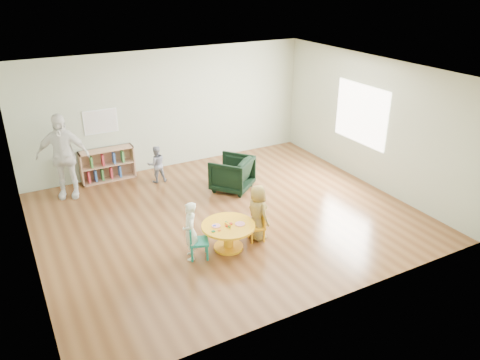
{
  "coord_description": "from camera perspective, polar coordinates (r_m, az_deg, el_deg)",
  "views": [
    {
      "loc": [
        -3.62,
        -7.2,
        4.43
      ],
      "look_at": [
        0.12,
        -0.3,
        0.87
      ],
      "focal_mm": 35.0,
      "sensor_mm": 36.0,
      "label": 1
    }
  ],
  "objects": [
    {
      "name": "kid_chair_right",
      "position": [
        8.31,
        2.28,
        -5.57
      ],
      "size": [
        0.34,
        0.34,
        0.53
      ],
      "rotation": [
        0.0,
        0.0,
        1.34
      ],
      "color": "#F9AD14",
      "rests_on": "ground"
    },
    {
      "name": "adult_caretaker",
      "position": [
        10.29,
        -20.8,
        2.73
      ],
      "size": [
        1.15,
        0.77,
        1.81
      ],
      "primitive_type": "imported",
      "rotation": [
        0.0,
        0.0,
        -0.34
      ],
      "color": "white",
      "rests_on": "ground"
    },
    {
      "name": "toddler",
      "position": [
        10.65,
        -10.15,
        1.91
      ],
      "size": [
        0.45,
        0.37,
        0.85
      ],
      "primitive_type": "imported",
      "rotation": [
        0.0,
        0.0,
        3.03
      ],
      "color": "#1A2343",
      "rests_on": "ground"
    },
    {
      "name": "alphabet_poster",
      "position": [
        10.83,
        -16.63,
        6.85
      ],
      "size": [
        0.74,
        0.01,
        0.54
      ],
      "color": "white",
      "rests_on": "ground"
    },
    {
      "name": "armchair",
      "position": [
        10.14,
        -0.98,
        0.78
      ],
      "size": [
        1.13,
        1.13,
        0.74
      ],
      "primitive_type": "imported",
      "rotation": [
        0.0,
        0.0,
        3.82
      ],
      "color": "black",
      "rests_on": "ground"
    },
    {
      "name": "activity_table",
      "position": [
        8.04,
        -1.43,
        -6.36
      ],
      "size": [
        0.92,
        0.92,
        0.5
      ],
      "rotation": [
        0.0,
        0.0,
        0.15
      ],
      "color": "#F9AD14",
      "rests_on": "ground"
    },
    {
      "name": "room",
      "position": [
        8.46,
        -1.63,
        6.93
      ],
      "size": [
        7.1,
        7.0,
        2.8
      ],
      "color": "brown",
      "rests_on": "ground"
    },
    {
      "name": "kid_chair_left",
      "position": [
        7.83,
        -5.37,
        -7.39
      ],
      "size": [
        0.4,
        0.4,
        0.59
      ],
      "rotation": [
        0.0,
        0.0,
        -1.91
      ],
      "color": "#167D6B",
      "rests_on": "ground"
    },
    {
      "name": "child_right",
      "position": [
        8.24,
        2.14,
        -3.99
      ],
      "size": [
        0.39,
        0.54,
        1.03
      ],
      "primitive_type": "imported",
      "rotation": [
        0.0,
        0.0,
        1.71
      ],
      "color": "yellow",
      "rests_on": "ground"
    },
    {
      "name": "child_left",
      "position": [
        7.74,
        -6.1,
        -6.2
      ],
      "size": [
        0.35,
        0.43,
        1.02
      ],
      "primitive_type": "imported",
      "rotation": [
        0.0,
        0.0,
        -1.88
      ],
      "color": "white",
      "rests_on": "ground"
    },
    {
      "name": "bookshelf",
      "position": [
        11.03,
        -15.94,
        1.8
      ],
      "size": [
        1.2,
        0.3,
        0.75
      ],
      "color": "tan",
      "rests_on": "ground"
    }
  ]
}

